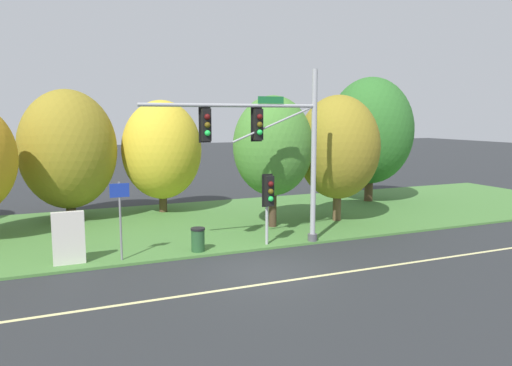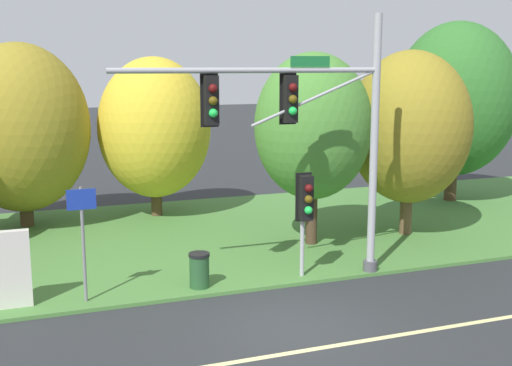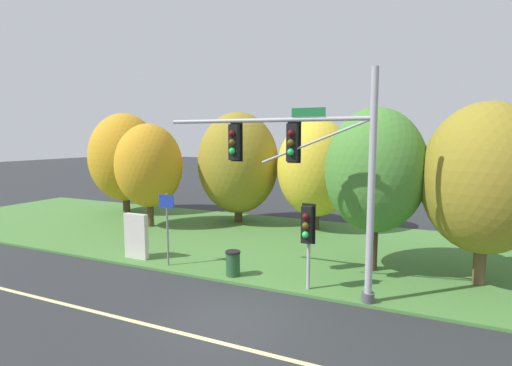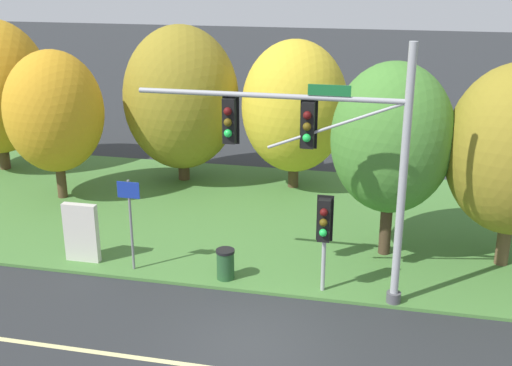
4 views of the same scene
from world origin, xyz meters
The scene contains 11 objects.
ground_plane centered at (0.00, 0.00, 0.00)m, with size 160.00×160.00×0.00m, color #282B2D.
grass_verge centered at (0.00, 8.25, 0.05)m, with size 48.00×11.50×0.10m, color #477A38.
traffic_signal_mast centered at (1.48, 2.72, 4.39)m, with size 7.37×0.49×7.14m.
pedestrian_signal_near_kerb centered at (1.44, 2.82, 2.19)m, with size 0.46×0.55×2.92m.
route_sign_post centered at (-4.39, 3.04, 1.96)m, with size 0.69×0.08×2.89m.
tree_left_of_mast centered at (-9.70, 8.38, 3.59)m, with size 3.78×3.78×5.87m.
tree_behind_signpost centered at (-5.66, 11.59, 3.67)m, with size 4.81×4.81×6.58m.
tree_mid_verge centered at (-0.88, 11.66, 3.51)m, with size 4.29×4.29×6.11m.
tree_tall_centre centered at (3.08, 5.91, 3.94)m, with size 3.75×3.75×6.20m.
info_kiosk centered at (-6.18, 3.25, 1.04)m, with size 1.10×0.24×1.90m.
trash_bin centered at (-1.47, 3.07, 0.57)m, with size 0.56×0.56×0.93m.
Camera 4 is at (3.19, -13.49, 9.07)m, focal length 45.00 mm.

